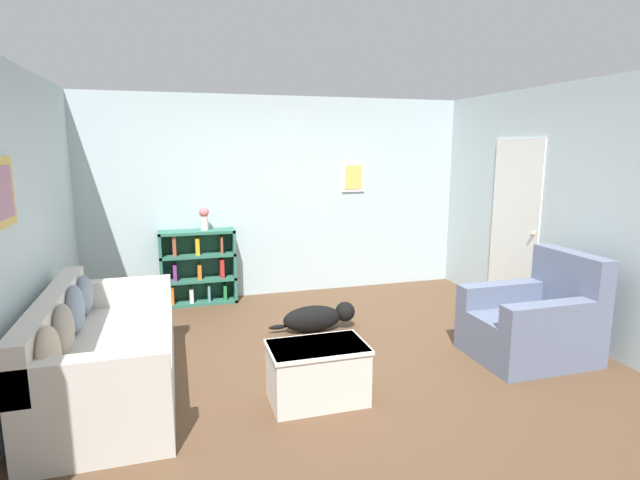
{
  "coord_description": "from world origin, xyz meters",
  "views": [
    {
      "loc": [
        -1.37,
        -4.24,
        1.95
      ],
      "look_at": [
        0.0,
        0.4,
        1.05
      ],
      "focal_mm": 28.0,
      "sensor_mm": 36.0,
      "label": 1
    }
  ],
  "objects_px": {
    "bookshelf": "(198,267)",
    "dog": "(318,317)",
    "couch": "(102,356)",
    "recliner_chair": "(535,322)",
    "coffee_table": "(317,371)",
    "vase": "(204,217)"
  },
  "relations": [
    {
      "from": "bookshelf",
      "to": "dog",
      "type": "height_order",
      "value": "bookshelf"
    },
    {
      "from": "couch",
      "to": "bookshelf",
      "type": "relative_size",
      "value": 2.15
    },
    {
      "from": "couch",
      "to": "recliner_chair",
      "type": "bearing_deg",
      "value": -4.92
    },
    {
      "from": "bookshelf",
      "to": "recliner_chair",
      "type": "relative_size",
      "value": 0.9
    },
    {
      "from": "recliner_chair",
      "to": "coffee_table",
      "type": "relative_size",
      "value": 1.38
    },
    {
      "from": "recliner_chair",
      "to": "coffee_table",
      "type": "xyz_separation_m",
      "value": [
        -2.2,
        -0.24,
        -0.09
      ]
    },
    {
      "from": "recliner_chair",
      "to": "vase",
      "type": "distance_m",
      "value": 3.91
    },
    {
      "from": "couch",
      "to": "vase",
      "type": "distance_m",
      "value": 2.56
    },
    {
      "from": "dog",
      "to": "vase",
      "type": "relative_size",
      "value": 3.3
    },
    {
      "from": "couch",
      "to": "dog",
      "type": "bearing_deg",
      "value": 23.62
    },
    {
      "from": "vase",
      "to": "coffee_table",
      "type": "bearing_deg",
      "value": -77.0
    },
    {
      "from": "couch",
      "to": "coffee_table",
      "type": "bearing_deg",
      "value": -19.32
    },
    {
      "from": "vase",
      "to": "dog",
      "type": "bearing_deg",
      "value": -51.67
    },
    {
      "from": "couch",
      "to": "recliner_chair",
      "type": "height_order",
      "value": "recliner_chair"
    },
    {
      "from": "bookshelf",
      "to": "vase",
      "type": "bearing_deg",
      "value": -12.12
    },
    {
      "from": "couch",
      "to": "coffee_table",
      "type": "distance_m",
      "value": 1.7
    },
    {
      "from": "coffee_table",
      "to": "couch",
      "type": "bearing_deg",
      "value": 160.68
    },
    {
      "from": "recliner_chair",
      "to": "couch",
      "type": "bearing_deg",
      "value": 175.08
    },
    {
      "from": "bookshelf",
      "to": "recliner_chair",
      "type": "height_order",
      "value": "recliner_chair"
    },
    {
      "from": "recliner_chair",
      "to": "coffee_table",
      "type": "distance_m",
      "value": 2.21
    },
    {
      "from": "coffee_table",
      "to": "recliner_chair",
      "type": "bearing_deg",
      "value": 6.12
    },
    {
      "from": "couch",
      "to": "dog",
      "type": "relative_size",
      "value": 2.12
    }
  ]
}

